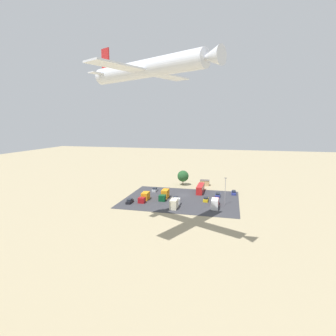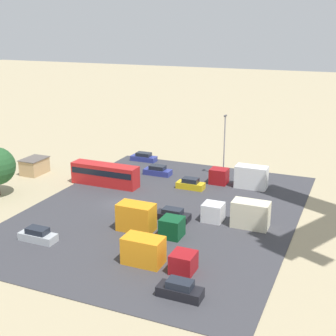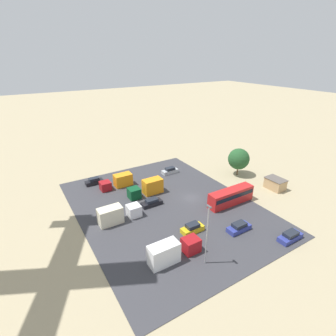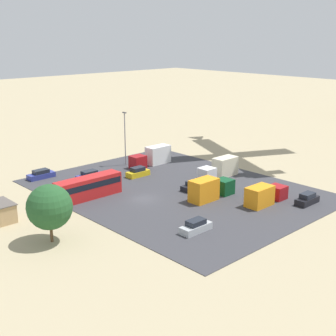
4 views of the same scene
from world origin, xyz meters
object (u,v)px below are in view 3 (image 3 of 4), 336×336
(parked_car_5, at_px, (94,181))
(parked_truck_1, at_px, (148,188))
(parked_car_3, at_px, (239,227))
(parked_car_4, at_px, (152,203))
(parked_car_1, at_px, (170,171))
(shed_building, at_px, (275,184))
(parked_car_0, at_px, (290,236))
(parked_truck_2, at_px, (172,251))
(parked_truck_0, at_px, (117,214))
(parked_truck_3, at_px, (118,181))
(bus, at_px, (231,196))
(parked_car_2, at_px, (192,228))

(parked_car_5, relative_size, parked_truck_1, 0.52)
(parked_car_3, relative_size, parked_car_4, 1.02)
(parked_car_1, bearing_deg, parked_truck_1, 124.12)
(shed_building, relative_size, parked_car_3, 0.98)
(parked_car_0, height_order, parked_truck_1, parked_truck_1)
(parked_truck_2, bearing_deg, parked_car_4, 162.69)
(parked_truck_0, xyz_separation_m, parked_truck_1, (6.30, -9.69, 0.03))
(parked_truck_1, height_order, parked_truck_3, parked_truck_1)
(shed_building, bearing_deg, parked_truck_0, 79.19)
(bus, height_order, parked_car_3, bus)
(parked_car_3, height_order, parked_truck_3, parked_truck_3)
(parked_car_4, height_order, parked_truck_1, parked_truck_1)
(shed_building, relative_size, parked_truck_2, 0.51)
(parked_truck_0, bearing_deg, parked_car_3, 50.94)
(shed_building, xyz_separation_m, parked_car_5, (24.52, 35.66, -0.55))
(parked_car_1, distance_m, parked_truck_2, 31.99)
(parked_truck_1, bearing_deg, parked_car_2, -178.27)
(parked_car_1, distance_m, parked_car_5, 19.62)
(parked_truck_3, bearing_deg, parked_car_2, -168.42)
(shed_building, distance_m, parked_car_3, 20.37)
(parked_truck_3, bearing_deg, parked_truck_2, 175.68)
(shed_building, bearing_deg, bus, 87.95)
(parked_car_1, bearing_deg, parked_truck_3, 90.30)
(parked_truck_0, xyz_separation_m, parked_truck_2, (-13.97, -3.36, 0.06))
(shed_building, bearing_deg, parked_car_3, 110.75)
(bus, relative_size, parked_truck_0, 1.30)
(parked_car_2, xyz_separation_m, parked_truck_2, (-3.90, 6.83, 0.87))
(parked_car_4, height_order, parked_truck_0, parked_truck_0)
(bus, height_order, parked_car_5, bus)
(parked_car_1, xyz_separation_m, parked_truck_0, (-13.31, 20.03, 0.83))
(parked_car_4, xyz_separation_m, parked_truck_0, (-1.63, 8.22, 0.89))
(parked_truck_0, xyz_separation_m, parked_truck_3, (13.23, -5.41, -0.17))
(parked_car_2, height_order, parked_truck_3, parked_truck_3)
(parked_car_1, relative_size, parked_car_2, 1.06)
(parked_car_1, distance_m, parked_car_3, 27.61)
(parked_car_5, bearing_deg, parked_car_3, -152.37)
(parked_car_3, bearing_deg, parked_car_4, -149.64)
(parked_truck_0, bearing_deg, parked_car_5, 177.16)
(bus, distance_m, parked_truck_1, 18.31)
(parked_car_0, xyz_separation_m, parked_truck_3, (33.81, 17.72, 0.69))
(parked_car_1, height_order, parked_car_4, parked_car_1)
(shed_building, xyz_separation_m, parked_truck_3, (20.20, 31.12, 0.09))
(parked_car_0, xyz_separation_m, parked_truck_2, (6.61, 19.77, 0.92))
(parked_car_5, bearing_deg, parked_car_4, -155.21)
(parked_car_0, xyz_separation_m, parked_truck_0, (20.58, 23.13, 0.86))
(parked_car_4, relative_size, parked_truck_1, 0.55)
(shed_building, xyz_separation_m, parked_car_0, (-13.61, 13.40, -0.60))
(parked_car_4, distance_m, parked_car_5, 17.53)
(parked_car_2, distance_m, parked_truck_1, 16.40)
(bus, bearing_deg, parked_car_4, 60.90)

